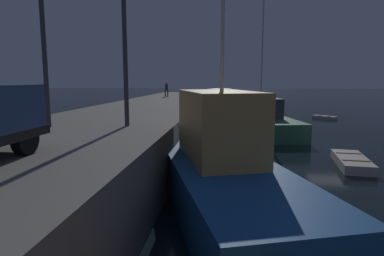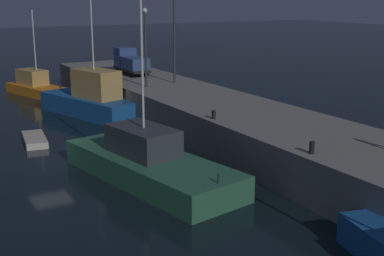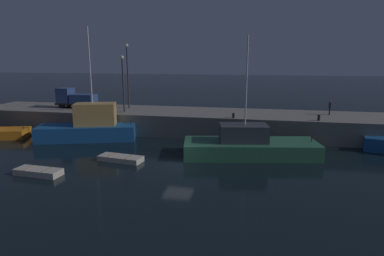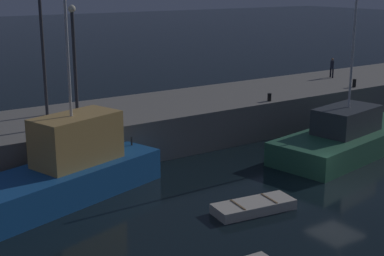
{
  "view_description": "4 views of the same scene",
  "coord_description": "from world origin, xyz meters",
  "views": [
    {
      "loc": [
        -23.81,
        7.18,
        4.64
      ],
      "look_at": [
        1.4,
        9.89,
        0.93
      ],
      "focal_mm": 30.88,
      "sensor_mm": 36.0,
      "label": 1
    },
    {
      "loc": [
        32.26,
        -7.78,
        10.49
      ],
      "look_at": [
        -0.56,
        11.02,
        0.88
      ],
      "focal_mm": 48.35,
      "sensor_mm": 36.0,
      "label": 2
    },
    {
      "loc": [
        6.51,
        -25.93,
        9.26
      ],
      "look_at": [
        -1.2,
        12.04,
        0.82
      ],
      "focal_mm": 30.09,
      "sensor_mm": 36.0,
      "label": 3
    },
    {
      "loc": [
        -22.16,
        -18.83,
        10.9
      ],
      "look_at": [
        -2.08,
        10.86,
        1.39
      ],
      "focal_mm": 52.27,
      "sensor_mm": 36.0,
      "label": 4
    }
  ],
  "objects": [
    {
      "name": "dinghy_red_small",
      "position": [
        -5.53,
        0.41,
        0.24
      ],
      "size": [
        4.25,
        2.02,
        0.53
      ],
      "color": "beige",
      "rests_on": "ground"
    },
    {
      "name": "lamp_post_west",
      "position": [
        -10.49,
        14.81,
        7.55
      ],
      "size": [
        0.44,
        0.44,
        8.47
      ],
      "color": "#38383D",
      "rests_on": "pier_quay"
    },
    {
      "name": "lamp_post_east",
      "position": [
        -9.79,
        11.57,
        6.75
      ],
      "size": [
        0.44,
        0.44,
        6.93
      ],
      "color": "#38383D",
      "rests_on": "pier_quay"
    },
    {
      "name": "rowboat_white_mid",
      "position": [
        17.24,
        -4.54,
        0.17
      ],
      "size": [
        2.61,
        2.72,
        0.38
      ],
      "color": "beige",
      "rests_on": "ground"
    },
    {
      "name": "dockworker",
      "position": [
        15.06,
        14.41,
        3.61
      ],
      "size": [
        0.37,
        0.45,
        1.72
      ],
      "color": "black",
      "rests_on": "pier_quay"
    },
    {
      "name": "bollard_west",
      "position": [
        3.98,
        10.08,
        2.91
      ],
      "size": [
        0.28,
        0.28,
        0.56
      ],
      "primitive_type": "cylinder",
      "color": "black",
      "rests_on": "pier_quay"
    },
    {
      "name": "fishing_trawler_red",
      "position": [
        -12.3,
        7.24,
        1.46
      ],
      "size": [
        11.52,
        6.68,
        12.64
      ],
      "color": "#195193",
      "rests_on": "ground"
    },
    {
      "name": "bollard_central",
      "position": [
        13.16,
        10.29,
        2.95
      ],
      "size": [
        0.28,
        0.28,
        0.64
      ],
      "primitive_type": "cylinder",
      "color": "black",
      "rests_on": "pier_quay"
    },
    {
      "name": "pier_quay",
      "position": [
        0.0,
        13.52,
        1.32
      ],
      "size": [
        60.77,
        8.03,
        2.63
      ],
      "color": "gray",
      "rests_on": "ground"
    },
    {
      "name": "ground_plane",
      "position": [
        0.0,
        0.0,
        0.0
      ],
      "size": [
        320.0,
        320.0,
        0.0
      ],
      "primitive_type": "plane",
      "color": "black"
    },
    {
      "name": "fishing_boat_white",
      "position": [
        23.93,
        8.45,
        1.09
      ],
      "size": [
        12.89,
        6.74,
        9.01
      ],
      "color": "#195193",
      "rests_on": "ground"
    },
    {
      "name": "fishing_boat_blue",
      "position": [
        5.95,
        4.37,
        1.04
      ],
      "size": [
        13.23,
        6.51,
        11.28
      ],
      "color": "#2D6647",
      "rests_on": "ground"
    }
  ]
}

